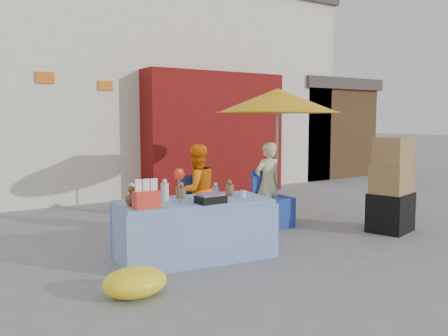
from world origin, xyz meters
TOP-DOWN VIEW (x-y plane):
  - ground at (0.00, 0.00)m, footprint 80.00×80.00m
  - backdrop at (0.52, 7.52)m, footprint 14.00×8.00m
  - market_table at (-0.55, 0.33)m, footprint 1.89×1.08m
  - chair_left at (-0.00, 1.07)m, footprint 0.48×0.48m
  - chair_right at (1.25, 1.07)m, footprint 0.48×0.48m
  - vendor_orange at (-0.00, 1.21)m, footprint 0.62×0.49m
  - vendor_beige at (1.25, 1.21)m, footprint 0.47×0.31m
  - umbrella at (1.55, 1.36)m, footprint 1.90×1.90m
  - box_stack at (2.47, -0.10)m, footprint 0.73×0.65m
  - tarp_bundle at (-1.61, -0.44)m, footprint 0.66×0.55m

SIDE VIEW (x-z plane):
  - ground at x=0.00m, z-range 0.00..0.00m
  - tarp_bundle at x=-1.61m, z-range 0.00..0.27m
  - chair_left at x=0.00m, z-range -0.17..0.68m
  - chair_right at x=1.25m, z-range -0.17..0.68m
  - market_table at x=-0.55m, z-range -0.19..0.89m
  - box_stack at x=2.47m, z-range -0.05..1.31m
  - vendor_beige at x=1.25m, z-range 0.00..1.27m
  - vendor_orange at x=0.00m, z-range 0.00..1.27m
  - umbrella at x=1.55m, z-range 0.85..2.94m
  - backdrop at x=0.52m, z-range -0.80..7.00m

